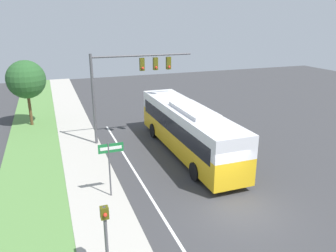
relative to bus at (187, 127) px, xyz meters
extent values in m
plane|color=#38383A|center=(-0.49, -7.31, -1.87)|extent=(80.00, 80.00, 0.00)
cube|color=#ADA89E|center=(-6.69, -7.31, -1.81)|extent=(2.80, 80.00, 0.12)
cube|color=silver|center=(-4.09, -7.31, -1.87)|extent=(0.14, 30.00, 0.01)
cube|color=gold|center=(0.00, 0.01, -0.72)|extent=(2.43, 12.29, 1.54)
cube|color=silver|center=(0.00, 0.01, 0.68)|extent=(2.43, 12.29, 1.26)
cube|color=black|center=(0.00, 0.01, 0.25)|extent=(2.47, 11.30, 0.95)
cube|color=silver|center=(0.00, -0.91, 1.44)|extent=(1.70, 4.30, 0.24)
cylinder|color=black|center=(-1.16, 3.82, -1.33)|extent=(0.28, 1.07, 1.07)
cylinder|color=black|center=(1.16, 3.82, -1.33)|extent=(0.28, 1.07, 1.07)
cylinder|color=black|center=(-1.16, -3.79, -1.33)|extent=(0.28, 1.07, 1.07)
cylinder|color=black|center=(1.16, -3.79, -1.33)|extent=(0.28, 1.07, 1.07)
cylinder|color=#4C4C51|center=(-5.54, 3.75, 1.39)|extent=(0.20, 0.20, 6.53)
cylinder|color=#4C4C51|center=(-1.88, 3.75, 4.41)|extent=(7.33, 0.14, 0.14)
cube|color=#47470F|center=(-1.97, 3.75, 3.79)|extent=(0.32, 0.28, 0.90)
sphere|color=red|center=(-1.97, 3.57, 3.54)|extent=(0.18, 0.18, 0.18)
cube|color=#47470F|center=(-0.96, 3.75, 3.79)|extent=(0.32, 0.28, 0.90)
sphere|color=red|center=(-0.96, 3.57, 3.54)|extent=(0.18, 0.18, 0.18)
cube|color=#47470F|center=(0.05, 3.75, 3.79)|extent=(0.32, 0.28, 0.90)
sphere|color=red|center=(0.05, 3.57, 3.54)|extent=(0.18, 0.18, 0.18)
cylinder|color=#4C4C51|center=(-7.10, -9.15, -0.53)|extent=(0.12, 0.12, 2.68)
cube|color=#47470F|center=(-7.10, -9.15, 0.59)|extent=(0.28, 0.24, 0.44)
sphere|color=red|center=(-7.10, -9.30, 0.59)|extent=(0.14, 0.14, 0.14)
cylinder|color=#4C4C51|center=(-5.99, -4.02, -0.37)|extent=(0.08, 0.08, 3.00)
cube|color=#196B33|center=(-5.87, -4.02, 0.84)|extent=(1.25, 0.03, 0.47)
cube|color=white|center=(-5.87, -4.04, 0.84)|extent=(1.06, 0.01, 0.16)
cylinder|color=brown|center=(-10.07, 10.16, -0.28)|extent=(0.24, 0.24, 2.97)
sphere|color=#285628|center=(-10.07, 10.16, 2.14)|extent=(3.14, 3.14, 3.14)
camera|label=1|loc=(-8.44, -18.97, 6.86)|focal=35.00mm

